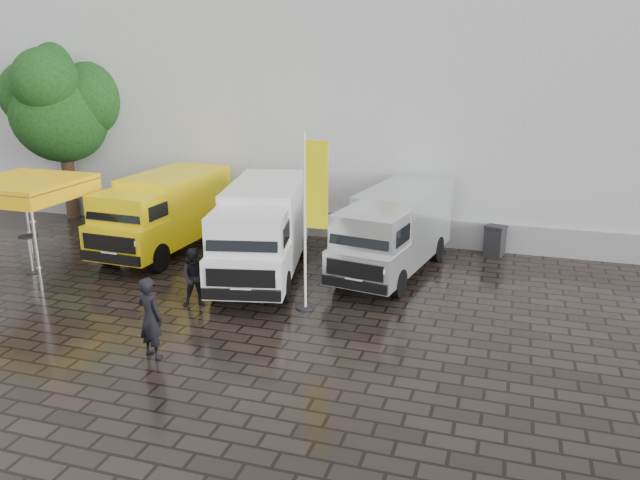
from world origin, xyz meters
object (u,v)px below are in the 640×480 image
(person_front, at_px, (150,318))
(person_tent, at_px, (196,278))
(van_white, at_px, (262,233))
(cocktail_table, at_px, (31,254))
(wheelie_bin, at_px, (495,241))
(van_yellow, at_px, (163,215))
(flagpole, at_px, (311,215))
(van_silver, at_px, (394,233))
(canopy_tent, at_px, (24,186))

(person_front, relative_size, person_tent, 1.16)
(van_white, height_order, cocktail_table, van_white)
(van_white, height_order, wheelie_bin, van_white)
(van_yellow, relative_size, flagpole, 1.21)
(cocktail_table, distance_m, person_front, 7.89)
(van_silver, height_order, person_front, van_silver)
(cocktail_table, xyz_separation_m, person_front, (6.83, -3.93, 0.36))
(van_yellow, bearing_deg, cocktail_table, -129.93)
(wheelie_bin, bearing_deg, person_front, -108.61)
(cocktail_table, distance_m, wheelie_bin, 15.29)
(van_silver, xyz_separation_m, canopy_tent, (-11.06, -3.22, 1.47))
(person_front, bearing_deg, canopy_tent, -11.51)
(cocktail_table, bearing_deg, person_front, -29.91)
(person_tent, bearing_deg, canopy_tent, 146.11)
(flagpole, bearing_deg, van_yellow, 152.82)
(cocktail_table, bearing_deg, van_silver, 17.31)
(canopy_tent, relative_size, cocktail_table, 2.66)
(wheelie_bin, bearing_deg, person_tent, -120.32)
(van_yellow, xyz_separation_m, van_silver, (8.06, 0.26, -0.04))
(van_white, distance_m, wheelie_bin, 8.11)
(person_tent, bearing_deg, cocktail_table, 147.75)
(van_white, bearing_deg, flagpole, -54.79)
(van_yellow, bearing_deg, van_white, -13.84)
(van_white, relative_size, van_silver, 1.08)
(wheelie_bin, bearing_deg, cocktail_table, -139.47)
(wheelie_bin, bearing_deg, flagpole, -108.78)
(canopy_tent, xyz_separation_m, wheelie_bin, (14.07, 5.99, -2.23))
(person_front, bearing_deg, van_silver, -100.07)
(van_white, bearing_deg, wheelie_bin, 19.85)
(van_silver, height_order, canopy_tent, canopy_tent)
(van_white, bearing_deg, van_silver, 9.45)
(cocktail_table, height_order, person_tent, person_tent)
(van_silver, xyz_separation_m, wheelie_bin, (3.01, 2.77, -0.76))
(cocktail_table, xyz_separation_m, person_tent, (6.35, -0.93, 0.23))
(van_silver, bearing_deg, van_white, -148.53)
(van_yellow, relative_size, van_white, 0.89)
(canopy_tent, distance_m, person_tent, 6.82)
(canopy_tent, bearing_deg, van_white, 13.16)
(van_white, bearing_deg, cocktail_table, -177.54)
(person_front, bearing_deg, wheelie_bin, -105.91)
(flagpole, distance_m, cocktail_table, 9.67)
(van_yellow, distance_m, wheelie_bin, 11.50)
(person_front, bearing_deg, flagpole, -105.62)
(van_yellow, bearing_deg, wheelie_bin, 18.08)
(cocktail_table, bearing_deg, flagpole, -1.15)
(van_silver, distance_m, canopy_tent, 11.61)
(van_silver, xyz_separation_m, cocktail_table, (-10.98, -3.42, -0.69))
(wheelie_bin, height_order, person_front, person_front)
(van_yellow, height_order, van_white, van_white)
(cocktail_table, relative_size, person_tent, 0.72)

